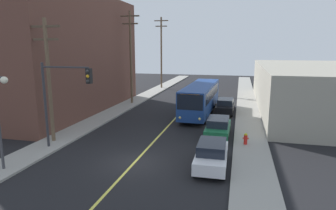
% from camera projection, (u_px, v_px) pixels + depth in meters
% --- Properties ---
extents(ground_plane, '(120.00, 120.00, 0.00)m').
position_uv_depth(ground_plane, '(135.00, 162.00, 18.56)').
color(ground_plane, black).
extents(sidewalk_left, '(2.50, 90.00, 0.15)m').
position_uv_depth(sidewalk_left, '(102.00, 118.00, 29.77)').
color(sidewalk_left, gray).
rests_on(sidewalk_left, ground).
extents(sidewalk_right, '(2.50, 90.00, 0.15)m').
position_uv_depth(sidewalk_right, '(249.00, 127.00, 26.37)').
color(sidewalk_right, gray).
rests_on(sidewalk_right, ground).
extents(lane_stripe_center, '(0.16, 60.00, 0.01)m').
position_uv_depth(lane_stripe_center, '(181.00, 112.00, 32.85)').
color(lane_stripe_center, '#D8CC4C').
rests_on(lane_stripe_center, ground).
extents(building_left_brick, '(10.00, 21.55, 12.82)m').
position_uv_depth(building_left_brick, '(60.00, 54.00, 32.73)').
color(building_left_brick, brown).
rests_on(building_left_brick, ground).
extents(building_right_warehouse, '(12.00, 27.27, 5.10)m').
position_uv_depth(building_right_warehouse, '(313.00, 88.00, 33.72)').
color(building_right_warehouse, gray).
rests_on(building_right_warehouse, ground).
extents(city_bus, '(2.90, 12.21, 3.20)m').
position_uv_depth(city_bus, '(201.00, 97.00, 31.73)').
color(city_bus, navy).
rests_on(city_bus, ground).
extents(parked_car_white, '(1.87, 4.43, 1.62)m').
position_uv_depth(parked_car_white, '(212.00, 154.00, 17.61)').
color(parked_car_white, silver).
rests_on(parked_car_white, ground).
extents(parked_car_green, '(1.86, 4.42, 1.62)m').
position_uv_depth(parked_car_green, '(218.00, 127.00, 23.53)').
color(parked_car_green, '#196038').
rests_on(parked_car_green, ground).
extents(parked_car_black, '(1.92, 4.45, 1.62)m').
position_uv_depth(parked_car_black, '(225.00, 106.00, 32.09)').
color(parked_car_black, black).
rests_on(parked_car_black, ground).
extents(utility_pole_near, '(2.40, 0.28, 9.07)m').
position_uv_depth(utility_pole_near, '(49.00, 75.00, 21.45)').
color(utility_pole_near, brown).
rests_on(utility_pole_near, sidewalk_left).
extents(utility_pole_mid, '(2.40, 0.28, 11.31)m').
position_uv_depth(utility_pole_mid, '(131.00, 54.00, 36.34)').
color(utility_pole_mid, brown).
rests_on(utility_pole_mid, sidewalk_left).
extents(utility_pole_far, '(2.40, 0.28, 11.96)m').
position_uv_depth(utility_pole_far, '(161.00, 50.00, 50.28)').
color(utility_pole_far, brown).
rests_on(utility_pole_far, sidewalk_left).
extents(traffic_signal_left_corner, '(3.75, 0.48, 6.00)m').
position_uv_depth(traffic_signal_left_corner, '(64.00, 90.00, 19.96)').
color(traffic_signal_left_corner, '#2D2D33').
rests_on(traffic_signal_left_corner, sidewalk_left).
extents(street_lamp_left, '(0.98, 0.40, 5.50)m').
position_uv_depth(street_lamp_left, '(0.00, 109.00, 16.51)').
color(street_lamp_left, '#38383D').
rests_on(street_lamp_left, sidewalk_left).
extents(fire_hydrant, '(0.44, 0.26, 0.84)m').
position_uv_depth(fire_hydrant, '(246.00, 139.00, 21.48)').
color(fire_hydrant, red).
rests_on(fire_hydrant, sidewalk_right).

